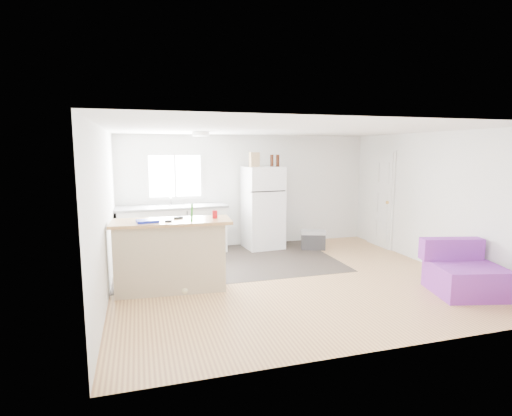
{
  "coord_description": "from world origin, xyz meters",
  "views": [
    {
      "loc": [
        -2.28,
        -5.88,
        2.09
      ],
      "look_at": [
        -0.34,
        0.7,
        1.08
      ],
      "focal_mm": 28.0,
      "sensor_mm": 36.0,
      "label": 1
    }
  ],
  "objects_px": {
    "cleaner_jug": "(183,283)",
    "mop": "(187,278)",
    "kitchen_cabinets": "(172,229)",
    "refrigerator": "(263,208)",
    "bottle_right": "(278,161)",
    "red_cup": "(215,214)",
    "blue_tray": "(148,221)",
    "cardboard_box": "(254,160)",
    "purple_seat": "(464,274)",
    "bottle_left": "(272,161)",
    "cooler": "(313,240)",
    "peninsula": "(171,255)"
  },
  "relations": [
    {
      "from": "refrigerator",
      "to": "cleaner_jug",
      "type": "xyz_separation_m",
      "value": [
        -1.95,
        -2.21,
        -0.75
      ]
    },
    {
      "from": "kitchen_cabinets",
      "to": "red_cup",
      "type": "bearing_deg",
      "value": -81.86
    },
    {
      "from": "cooler",
      "to": "red_cup",
      "type": "distance_m",
      "value": 3.11
    },
    {
      "from": "blue_tray",
      "to": "bottle_right",
      "type": "relative_size",
      "value": 1.2
    },
    {
      "from": "kitchen_cabinets",
      "to": "refrigerator",
      "type": "xyz_separation_m",
      "value": [
        1.9,
        -0.04,
        0.37
      ]
    },
    {
      "from": "red_cup",
      "to": "bottle_left",
      "type": "distance_m",
      "value": 2.74
    },
    {
      "from": "blue_tray",
      "to": "bottle_left",
      "type": "bearing_deg",
      "value": 39.7
    },
    {
      "from": "cooler",
      "to": "kitchen_cabinets",
      "type": "bearing_deg",
      "value": -169.53
    },
    {
      "from": "kitchen_cabinets",
      "to": "peninsula",
      "type": "height_order",
      "value": "kitchen_cabinets"
    },
    {
      "from": "cleaner_jug",
      "to": "mop",
      "type": "relative_size",
      "value": 0.21
    },
    {
      "from": "mop",
      "to": "purple_seat",
      "type": "bearing_deg",
      "value": -18.08
    },
    {
      "from": "cardboard_box",
      "to": "refrigerator",
      "type": "bearing_deg",
      "value": 20.19
    },
    {
      "from": "refrigerator",
      "to": "mop",
      "type": "relative_size",
      "value": 1.29
    },
    {
      "from": "peninsula",
      "to": "cleaner_jug",
      "type": "xyz_separation_m",
      "value": [
        0.16,
        -0.09,
        -0.42
      ]
    },
    {
      "from": "peninsula",
      "to": "blue_tray",
      "type": "relative_size",
      "value": 5.89
    },
    {
      "from": "refrigerator",
      "to": "bottle_left",
      "type": "height_order",
      "value": "bottle_left"
    },
    {
      "from": "cleaner_jug",
      "to": "peninsula",
      "type": "bearing_deg",
      "value": 149.62
    },
    {
      "from": "kitchen_cabinets",
      "to": "cardboard_box",
      "type": "distance_m",
      "value": 2.19
    },
    {
      "from": "refrigerator",
      "to": "bottle_right",
      "type": "xyz_separation_m",
      "value": [
        0.31,
        -0.05,
        0.99
      ]
    },
    {
      "from": "kitchen_cabinets",
      "to": "purple_seat",
      "type": "xyz_separation_m",
      "value": [
        3.9,
        -3.5,
        -0.22
      ]
    },
    {
      "from": "refrigerator",
      "to": "cardboard_box",
      "type": "relative_size",
      "value": 5.78
    },
    {
      "from": "kitchen_cabinets",
      "to": "blue_tray",
      "type": "height_order",
      "value": "kitchen_cabinets"
    },
    {
      "from": "bottle_right",
      "to": "cleaner_jug",
      "type": "bearing_deg",
      "value": -136.29
    },
    {
      "from": "red_cup",
      "to": "mop",
      "type": "bearing_deg",
      "value": -159.02
    },
    {
      "from": "purple_seat",
      "to": "cleaner_jug",
      "type": "bearing_deg",
      "value": 176.21
    },
    {
      "from": "peninsula",
      "to": "blue_tray",
      "type": "distance_m",
      "value": 0.63
    },
    {
      "from": "red_cup",
      "to": "cooler",
      "type": "bearing_deg",
      "value": 35.41
    },
    {
      "from": "bottle_left",
      "to": "cleaner_jug",
      "type": "bearing_deg",
      "value": -134.54
    },
    {
      "from": "mop",
      "to": "peninsula",
      "type": "bearing_deg",
      "value": 133.9
    },
    {
      "from": "red_cup",
      "to": "bottle_right",
      "type": "xyz_separation_m",
      "value": [
        1.74,
        2.09,
        0.74
      ]
    },
    {
      "from": "blue_tray",
      "to": "bottle_left",
      "type": "xyz_separation_m",
      "value": [
        2.6,
        2.16,
        0.78
      ]
    },
    {
      "from": "refrigerator",
      "to": "purple_seat",
      "type": "bearing_deg",
      "value": -64.96
    },
    {
      "from": "purple_seat",
      "to": "bottle_right",
      "type": "relative_size",
      "value": 4.42
    },
    {
      "from": "blue_tray",
      "to": "kitchen_cabinets",
      "type": "bearing_deg",
      "value": 76.96
    },
    {
      "from": "peninsula",
      "to": "cleaner_jug",
      "type": "height_order",
      "value": "peninsula"
    },
    {
      "from": "blue_tray",
      "to": "cardboard_box",
      "type": "distance_m",
      "value": 3.17
    },
    {
      "from": "cooler",
      "to": "mop",
      "type": "xyz_separation_m",
      "value": [
        -2.89,
        -1.9,
        0.03
      ]
    },
    {
      "from": "red_cup",
      "to": "blue_tray",
      "type": "distance_m",
      "value": 0.99
    },
    {
      "from": "cardboard_box",
      "to": "bottle_right",
      "type": "height_order",
      "value": "cardboard_box"
    },
    {
      "from": "purple_seat",
      "to": "bottle_left",
      "type": "height_order",
      "value": "bottle_left"
    },
    {
      "from": "refrigerator",
      "to": "cleaner_jug",
      "type": "relative_size",
      "value": 6.29
    },
    {
      "from": "cleaner_jug",
      "to": "bottle_left",
      "type": "distance_m",
      "value": 3.5
    },
    {
      "from": "kitchen_cabinets",
      "to": "peninsula",
      "type": "relative_size",
      "value": 1.26
    },
    {
      "from": "kitchen_cabinets",
      "to": "blue_tray",
      "type": "bearing_deg",
      "value": -106.96
    },
    {
      "from": "refrigerator",
      "to": "kitchen_cabinets",
      "type": "bearing_deg",
      "value": 173.87
    },
    {
      "from": "cardboard_box",
      "to": "mop",
      "type": "bearing_deg",
      "value": -127.02
    },
    {
      "from": "purple_seat",
      "to": "mop",
      "type": "bearing_deg",
      "value": 177.52
    },
    {
      "from": "kitchen_cabinets",
      "to": "bottle_right",
      "type": "xyz_separation_m",
      "value": [
        2.21,
        -0.09,
        1.36
      ]
    },
    {
      "from": "peninsula",
      "to": "refrigerator",
      "type": "relative_size",
      "value": 1.02
    },
    {
      "from": "mop",
      "to": "blue_tray",
      "type": "xyz_separation_m",
      "value": [
        -0.52,
        0.12,
        0.85
      ]
    }
  ]
}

